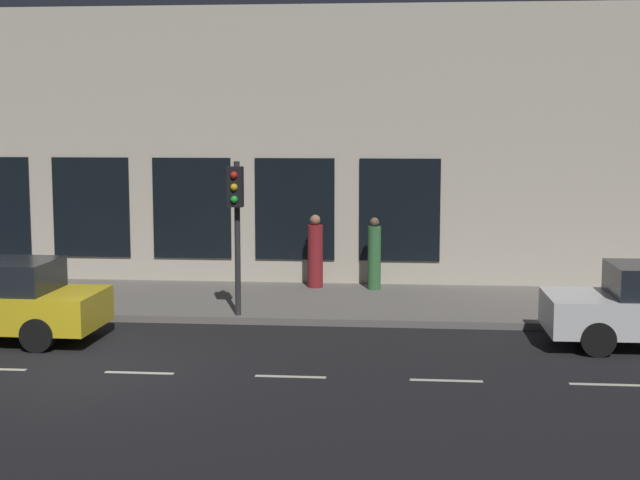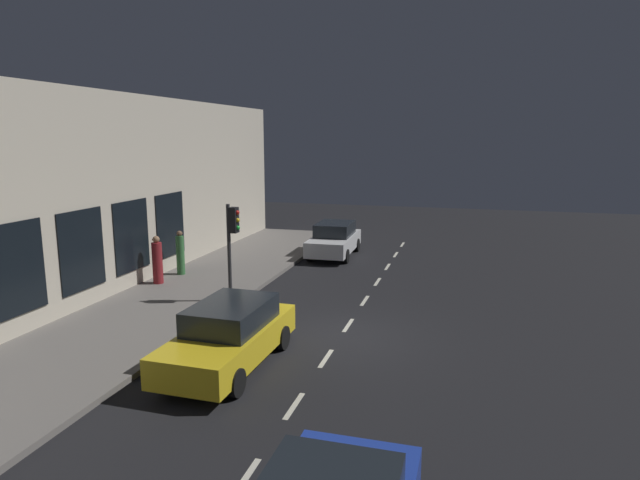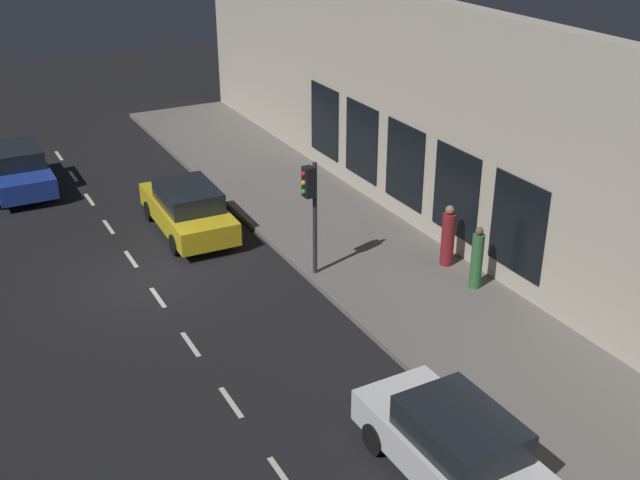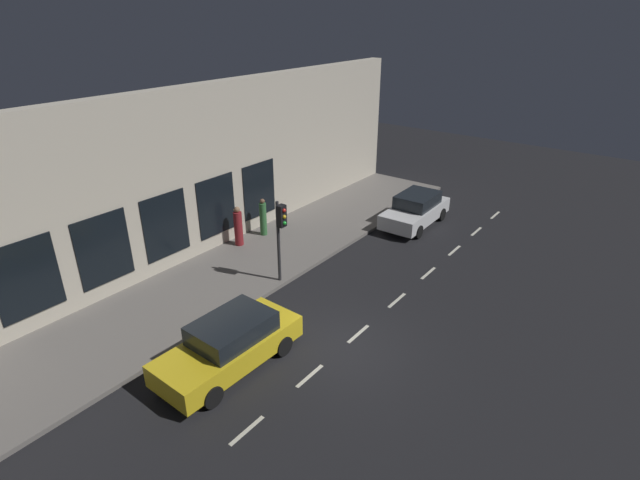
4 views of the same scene
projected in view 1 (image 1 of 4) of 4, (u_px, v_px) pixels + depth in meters
ground_plane at (82, 371)px, 16.49m from camera, size 60.00×60.00×0.00m
sidewalk at (172, 300)px, 22.66m from camera, size 4.50×32.00×0.15m
building_facade at (194, 148)px, 24.74m from camera, size 0.65×32.00×7.13m
lane_centre_line at (139, 373)px, 16.40m from camera, size 0.12×27.20×0.01m
traffic_light at (236, 207)px, 20.11m from camera, size 0.47×0.32×3.27m
pedestrian_0 at (374, 256)px, 23.56m from camera, size 0.46×0.46×1.77m
pedestrian_1 at (315, 254)px, 23.82m from camera, size 0.52×0.52×1.81m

